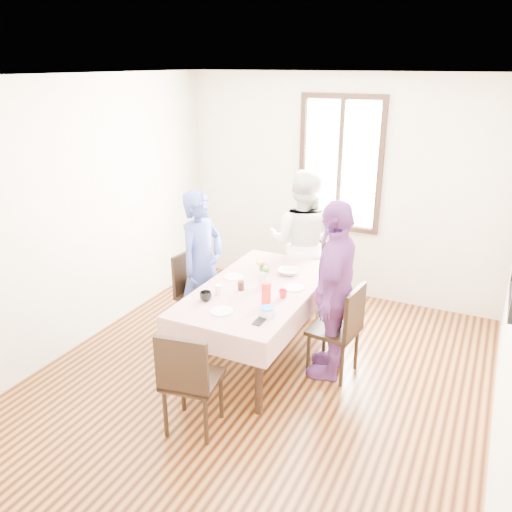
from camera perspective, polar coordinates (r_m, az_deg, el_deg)
name	(u,v)px	position (r m, az deg, el deg)	size (l,w,h in m)	color
ground	(260,378)	(5.02, 0.47, -13.31)	(4.50, 4.50, 0.00)	black
back_wall	(339,188)	(6.44, 9.16, 7.33)	(4.00, 4.00, 0.00)	beige
window_frame	(340,164)	(6.36, 9.26, 9.93)	(1.02, 0.06, 1.62)	black
window_pane	(341,164)	(6.37, 9.29, 9.94)	(0.90, 0.02, 1.50)	white
dining_table	(258,323)	(5.17, 0.24, -7.36)	(0.91, 1.75, 0.75)	black
tablecloth	(258,288)	(5.00, 0.25, -3.51)	(1.03, 1.87, 0.01)	#560709
chair_left	(201,295)	(5.59, -6.07, -4.31)	(0.42, 0.42, 0.91)	black
chair_right	(334,329)	(4.94, 8.55, -7.99)	(0.42, 0.42, 0.91)	black
chair_far	(302,274)	(6.14, 5.08, -1.93)	(0.42, 0.42, 0.91)	black
chair_near	(193,379)	(4.23, -6.97, -13.24)	(0.42, 0.42, 0.91)	black
person_left	(201,266)	(5.45, -6.02, -1.08)	(0.58, 0.38, 1.60)	#37478D
person_far	(302,243)	(5.98, 5.12, 1.46)	(0.82, 0.64, 1.69)	silver
person_right	(334,291)	(4.77, 8.57, -3.77)	(1.00, 0.41, 1.70)	#70357D
mug_black	(206,296)	(4.73, -5.55, -4.42)	(0.11, 0.11, 0.09)	black
mug_flag	(283,294)	(4.78, 2.98, -4.18)	(0.08, 0.08, 0.08)	red
mug_green	(264,269)	(5.32, 0.90, -1.48)	(0.10, 0.10, 0.08)	#0C7226
serving_bowl	(289,272)	(5.30, 3.60, -1.73)	(0.21, 0.21, 0.05)	white
juice_carton	(266,293)	(4.63, 1.12, -4.14)	(0.06, 0.06, 0.20)	red
butter_tub	(267,312)	(4.45, 1.22, -6.18)	(0.13, 0.13, 0.07)	white
jam_jar	(241,286)	(4.93, -1.66, -3.29)	(0.06, 0.06, 0.09)	black
drinking_glass	(218,290)	(4.85, -4.16, -3.71)	(0.07, 0.07, 0.09)	silver
smartphone	(259,321)	(4.36, 0.36, -7.19)	(0.08, 0.15, 0.01)	black
flower_vase	(262,280)	(4.98, 0.71, -2.65)	(0.07, 0.07, 0.15)	silver
plate_left	(234,277)	(5.23, -2.48, -2.30)	(0.20, 0.20, 0.01)	white
plate_right	(294,288)	(4.99, 4.19, -3.48)	(0.20, 0.20, 0.01)	white
plate_near	(221,311)	(4.54, -3.81, -6.05)	(0.20, 0.20, 0.01)	white
butter_lid	(267,308)	(4.43, 1.22, -5.72)	(0.12, 0.12, 0.01)	blue
flower_bunch	(262,268)	(4.93, 0.72, -1.34)	(0.09, 0.09, 0.10)	yellow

